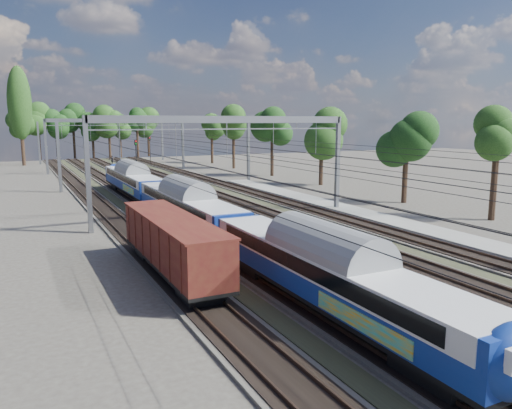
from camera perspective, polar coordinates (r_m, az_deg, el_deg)
name	(u,v)px	position (r m, az deg, el deg)	size (l,w,h in m)	color
track_bed	(177,196)	(57.67, -9.07, 0.94)	(21.00, 130.00, 0.34)	#47423A
platform	(414,227)	(42.01, 17.60, -2.49)	(3.00, 70.00, 0.30)	gray
catenary	(160,139)	(64.57, -10.96, 7.41)	(25.65, 130.00, 9.00)	slate
tree_belt	(141,124)	(106.02, -13.04, 8.90)	(39.74, 98.39, 11.54)	black
poplar	(20,104)	(107.65, -25.41, 10.36)	(4.40, 4.40, 19.04)	black
emu_train	(188,201)	(39.24, -7.78, 0.36)	(2.77, 58.56, 4.04)	black
freight_boxcar	(172,242)	(27.91, -9.53, -4.25)	(2.61, 12.60, 3.25)	black
worker	(112,160)	(105.99, -16.09, 4.95)	(0.62, 0.41, 1.70)	black
signal_near	(136,156)	(73.20, -13.53, 5.47)	(0.42, 0.38, 5.93)	black
signal_far	(150,147)	(102.02, -12.02, 6.41)	(0.39, 0.36, 5.45)	black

